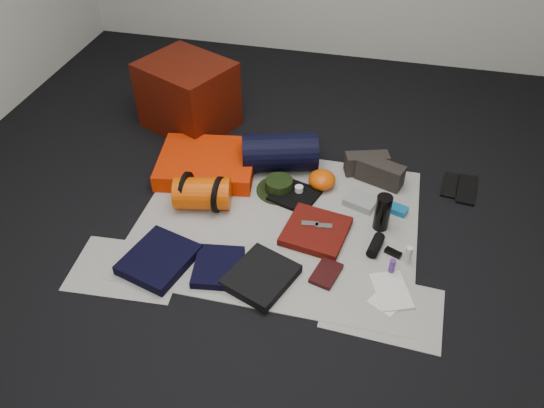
% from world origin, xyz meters
% --- Properties ---
extents(floor, '(4.50, 4.50, 0.02)m').
position_xyz_m(floor, '(0.00, 0.00, -0.01)').
color(floor, black).
rests_on(floor, ground).
extents(newspaper_mat, '(1.60, 1.30, 0.01)m').
position_xyz_m(newspaper_mat, '(0.00, 0.00, 0.00)').
color(newspaper_mat, beige).
rests_on(newspaper_mat, floor).
extents(newspaper_sheet_front_left, '(0.61, 0.44, 0.00)m').
position_xyz_m(newspaper_sheet_front_left, '(-0.70, -0.55, 0.00)').
color(newspaper_sheet_front_left, beige).
rests_on(newspaper_sheet_front_left, floor).
extents(newspaper_sheet_front_right, '(0.60, 0.43, 0.00)m').
position_xyz_m(newspaper_sheet_front_right, '(0.65, -0.50, 0.00)').
color(newspaper_sheet_front_right, beige).
rests_on(newspaper_sheet_front_right, floor).
extents(red_cabinet, '(0.73, 0.68, 0.48)m').
position_xyz_m(red_cabinet, '(-0.85, 0.87, 0.24)').
color(red_cabinet, '#4F1005').
rests_on(red_cabinet, floor).
extents(sleeping_pad, '(0.68, 0.59, 0.11)m').
position_xyz_m(sleeping_pad, '(-0.55, 0.36, 0.06)').
color(sleeping_pad, red).
rests_on(sleeping_pad, newspaper_mat).
extents(stuff_sack, '(0.36, 0.26, 0.19)m').
position_xyz_m(stuff_sack, '(-0.46, 0.02, 0.10)').
color(stuff_sack, '#D84703').
rests_on(stuff_sack, newspaper_mat).
extents(sack_strap_left, '(0.02, 0.22, 0.22)m').
position_xyz_m(sack_strap_left, '(-0.56, 0.02, 0.11)').
color(sack_strap_left, black).
rests_on(sack_strap_left, newspaper_mat).
extents(sack_strap_right, '(0.03, 0.22, 0.22)m').
position_xyz_m(sack_strap_right, '(-0.36, 0.02, 0.11)').
color(sack_strap_right, black).
rests_on(sack_strap_right, newspaper_mat).
extents(navy_duffel, '(0.53, 0.37, 0.25)m').
position_xyz_m(navy_duffel, '(-0.10, 0.50, 0.13)').
color(navy_duffel, black).
rests_on(navy_duffel, newspaper_mat).
extents(boonie_brim, '(0.38, 0.38, 0.01)m').
position_xyz_m(boonie_brim, '(-0.05, 0.27, 0.01)').
color(boonie_brim, black).
rests_on(boonie_brim, newspaper_mat).
extents(boonie_crown, '(0.17, 0.17, 0.07)m').
position_xyz_m(boonie_crown, '(-0.05, 0.27, 0.05)').
color(boonie_crown, black).
rests_on(boonie_crown, boonie_brim).
extents(hiking_boot_left, '(0.29, 0.18, 0.14)m').
position_xyz_m(hiking_boot_left, '(0.45, 0.58, 0.07)').
color(hiking_boot_left, '#2B2622').
rests_on(hiking_boot_left, newspaper_mat).
extents(hiking_boot_right, '(0.31, 0.20, 0.15)m').
position_xyz_m(hiking_boot_right, '(0.54, 0.50, 0.08)').
color(hiking_boot_right, '#2B2622').
rests_on(hiking_boot_right, newspaper_mat).
extents(flip_flop_left, '(0.12, 0.25, 0.01)m').
position_xyz_m(flip_flop_left, '(0.98, 0.56, 0.01)').
color(flip_flop_left, black).
rests_on(flip_flop_left, floor).
extents(flip_flop_right, '(0.14, 0.30, 0.02)m').
position_xyz_m(flip_flop_right, '(1.09, 0.55, 0.01)').
color(flip_flop_right, black).
rests_on(flip_flop_right, floor).
extents(trousers_navy_a, '(0.41, 0.44, 0.06)m').
position_xyz_m(trousers_navy_a, '(-0.54, -0.47, 0.03)').
color(trousers_navy_a, black).
rests_on(trousers_navy_a, newspaper_mat).
extents(trousers_navy_b, '(0.29, 0.32, 0.04)m').
position_xyz_m(trousers_navy_b, '(-0.22, -0.45, 0.03)').
color(trousers_navy_b, black).
rests_on(trousers_navy_b, newspaper_mat).
extents(trousers_charcoal, '(0.40, 0.42, 0.05)m').
position_xyz_m(trousers_charcoal, '(0.02, -0.46, 0.03)').
color(trousers_charcoal, black).
rests_on(trousers_charcoal, newspaper_mat).
extents(black_tshirt, '(0.33, 0.31, 0.03)m').
position_xyz_m(black_tshirt, '(0.05, 0.23, 0.02)').
color(black_tshirt, black).
rests_on(black_tshirt, newspaper_mat).
extents(red_shirt, '(0.39, 0.39, 0.05)m').
position_xyz_m(red_shirt, '(0.24, -0.06, 0.03)').
color(red_shirt, '#560E09').
rests_on(red_shirt, newspaper_mat).
extents(orange_stuff_sack, '(0.22, 0.22, 0.11)m').
position_xyz_m(orange_stuff_sack, '(0.20, 0.37, 0.06)').
color(orange_stuff_sack, '#D84703').
rests_on(orange_stuff_sack, newspaper_mat).
extents(first_aid_pouch, '(0.22, 0.19, 0.05)m').
position_xyz_m(first_aid_pouch, '(0.45, 0.26, 0.03)').
color(first_aid_pouch, gray).
rests_on(first_aid_pouch, newspaper_mat).
extents(water_bottle, '(0.10, 0.10, 0.23)m').
position_xyz_m(water_bottle, '(0.59, 0.08, 0.12)').
color(water_bottle, black).
rests_on(water_bottle, newspaper_mat).
extents(speaker, '(0.09, 0.17, 0.06)m').
position_xyz_m(speaker, '(0.57, -0.10, 0.04)').
color(speaker, black).
rests_on(speaker, newspaper_mat).
extents(compact_camera, '(0.09, 0.06, 0.03)m').
position_xyz_m(compact_camera, '(0.58, 0.26, 0.02)').
color(compact_camera, '#ADADB2').
rests_on(compact_camera, newspaper_mat).
extents(cyan_case, '(0.13, 0.10, 0.04)m').
position_xyz_m(cyan_case, '(0.67, 0.24, 0.02)').
color(cyan_case, '#0F5F93').
rests_on(cyan_case, newspaper_mat).
extents(toiletry_purple, '(0.04, 0.04, 0.09)m').
position_xyz_m(toiletry_purple, '(0.67, -0.26, 0.05)').
color(toiletry_purple, '#51277F').
rests_on(toiletry_purple, newspaper_mat).
extents(toiletry_clear, '(0.04, 0.04, 0.11)m').
position_xyz_m(toiletry_clear, '(0.75, -0.16, 0.06)').
color(toiletry_clear, silver).
rests_on(toiletry_clear, newspaper_mat).
extents(paperback_book, '(0.17, 0.21, 0.03)m').
position_xyz_m(paperback_book, '(0.34, -0.35, 0.02)').
color(paperback_book, black).
rests_on(paperback_book, newspaper_mat).
extents(map_booklet, '(0.25, 0.29, 0.01)m').
position_xyz_m(map_booklet, '(0.68, -0.39, 0.01)').
color(map_booklet, silver).
rests_on(map_booklet, newspaper_mat).
extents(map_printout, '(0.22, 0.23, 0.01)m').
position_xyz_m(map_printout, '(0.67, -0.44, 0.01)').
color(map_printout, silver).
rests_on(map_printout, newspaper_mat).
extents(sunglasses, '(0.10, 0.07, 0.02)m').
position_xyz_m(sunglasses, '(0.67, -0.12, 0.02)').
color(sunglasses, black).
rests_on(sunglasses, newspaper_mat).
extents(key_cluster, '(0.08, 0.08, 0.01)m').
position_xyz_m(key_cluster, '(-0.70, -0.56, 0.01)').
color(key_cluster, '#ADADB2').
rests_on(key_cluster, newspaper_mat).
extents(tape_roll, '(0.05, 0.05, 0.03)m').
position_xyz_m(tape_roll, '(0.07, 0.26, 0.05)').
color(tape_roll, silver).
rests_on(tape_roll, black_tshirt).
extents(energy_bar_a, '(0.10, 0.05, 0.01)m').
position_xyz_m(energy_bar_a, '(0.20, -0.04, 0.06)').
color(energy_bar_a, '#ADADB2').
rests_on(energy_bar_a, red_shirt).
extents(energy_bar_b, '(0.10, 0.05, 0.01)m').
position_xyz_m(energy_bar_b, '(0.28, -0.04, 0.06)').
color(energy_bar_b, '#ADADB2').
rests_on(energy_bar_b, red_shirt).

